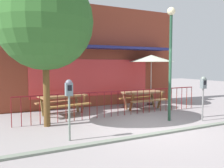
{
  "coord_description": "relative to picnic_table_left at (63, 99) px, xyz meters",
  "views": [
    {
      "loc": [
        -4.33,
        -6.02,
        1.96
      ],
      "look_at": [
        -0.05,
        2.39,
        1.2
      ],
      "focal_mm": 38.78,
      "sensor_mm": 36.0,
      "label": 1
    }
  ],
  "objects": [
    {
      "name": "parking_meter_far",
      "position": [
        4.05,
        -3.24,
        0.59
      ],
      "size": [
        0.18,
        0.17,
        1.55
      ],
      "color": "gray",
      "rests_on": "ground"
    },
    {
      "name": "patio_fence_front",
      "position": [
        1.81,
        -1.2,
        0.05
      ],
      "size": [
        7.56,
        0.04,
        0.97
      ],
      "color": "maroon",
      "rests_on": "ground"
    },
    {
      "name": "parking_meter_near",
      "position": [
        -0.74,
        -3.28,
        0.61
      ],
      "size": [
        0.18,
        0.17,
        1.58
      ],
      "color": "slate",
      "rests_on": "ground"
    },
    {
      "name": "pub_storefront",
      "position": [
        1.81,
        1.44,
        1.74
      ],
      "size": [
        8.97,
        1.31,
        4.71
      ],
      "color": "#462712",
      "rests_on": "ground"
    },
    {
      "name": "curb_edge",
      "position": [
        1.81,
        -3.87,
        -0.61
      ],
      "size": [
        12.56,
        0.2,
        0.11
      ],
      "primitive_type": "cube",
      "color": "slate",
      "rests_on": "ground"
    },
    {
      "name": "picnic_table_right",
      "position": [
        3.5,
        -0.36,
        0.0
      ],
      "size": [
        1.8,
        1.36,
        0.79
      ],
      "color": "brown",
      "rests_on": "ground"
    },
    {
      "name": "ground",
      "position": [
        1.81,
        -3.19,
        -0.61
      ],
      "size": [
        40.0,
        40.0,
        0.0
      ],
      "primitive_type": "plane",
      "color": "gray"
    },
    {
      "name": "street_tree",
      "position": [
        -0.94,
        -1.54,
        2.66
      ],
      "size": [
        2.99,
        2.99,
        4.78
      ],
      "color": "brown",
      "rests_on": "ground"
    },
    {
      "name": "patio_umbrella",
      "position": [
        4.49,
        0.39,
        1.63
      ],
      "size": [
        2.16,
        2.16,
        2.42
      ],
      "color": "black",
      "rests_on": "ground"
    },
    {
      "name": "picnic_table_left",
      "position": [
        0.0,
        0.0,
        0.0
      ],
      "size": [
        1.98,
        1.6,
        0.79
      ],
      "color": "brown",
      "rests_on": "ground"
    },
    {
      "name": "street_lamp",
      "position": [
        3.03,
        -2.7,
        1.93
      ],
      "size": [
        0.28,
        0.28,
        3.89
      ],
      "color": "#234933",
      "rests_on": "ground"
    }
  ]
}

